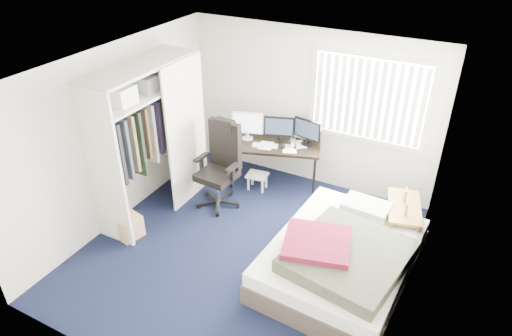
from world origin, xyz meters
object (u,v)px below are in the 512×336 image
at_px(nightstand, 404,210).
at_px(office_chair, 220,173).
at_px(desk, 275,141).
at_px(bed, 342,258).

bearing_deg(nightstand, office_chair, -172.64).
height_order(desk, nightstand, desk).
distance_m(desk, office_chair, 1.05).
relative_size(desk, office_chair, 1.18).
bearing_deg(bed, nightstand, 64.92).
relative_size(office_chair, bed, 0.60).
bearing_deg(desk, bed, -43.98).
bearing_deg(bed, office_chair, 161.83).
distance_m(nightstand, bed, 1.17).
xyz_separation_m(desk, bed, (1.68, -1.62, -0.45)).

